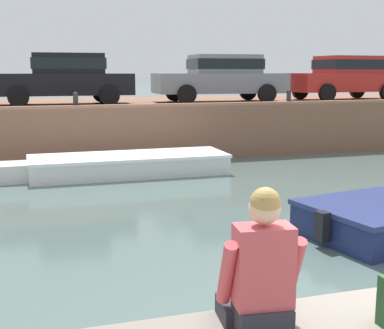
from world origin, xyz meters
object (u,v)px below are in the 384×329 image
(car_centre_grey, at_px, (221,76))
(mooring_bollard_east, at_px, (289,96))
(boat_moored_central_white, at_px, (120,165))
(mooring_bollard_mid, at_px, (76,99))
(bottle_drink, at_px, (267,323))
(car_left_inner_black, at_px, (65,77))
(car_right_inner_red, at_px, (345,76))
(person_seated_left, at_px, (261,277))

(car_centre_grey, bearing_deg, mooring_bollard_east, -42.34)
(boat_moored_central_white, relative_size, mooring_bollard_mid, 13.33)
(bottle_drink, bearing_deg, car_left_inner_black, 90.83)
(car_right_inner_red, height_order, bottle_drink, car_right_inner_red)
(mooring_bollard_mid, bearing_deg, bottle_drink, -89.84)
(car_left_inner_black, height_order, mooring_bollard_mid, car_left_inner_black)
(car_right_inner_red, xyz_separation_m, mooring_bollard_east, (-3.02, -1.55, -0.61))
(car_left_inner_black, relative_size, person_seated_left, 4.31)
(car_right_inner_red, height_order, person_seated_left, car_right_inner_red)
(mooring_bollard_east, distance_m, bottle_drink, 14.03)
(person_seated_left, bearing_deg, mooring_bollard_mid, 90.09)
(boat_moored_central_white, bearing_deg, bottle_drink, -94.51)
(mooring_bollard_east, height_order, bottle_drink, mooring_bollard_east)
(car_centre_grey, height_order, mooring_bollard_east, car_centre_grey)
(car_left_inner_black, bearing_deg, mooring_bollard_mid, -83.81)
(car_centre_grey, bearing_deg, car_right_inner_red, 0.07)
(boat_moored_central_white, height_order, person_seated_left, person_seated_left)
(person_seated_left, bearing_deg, boat_moored_central_white, 85.37)
(car_left_inner_black, xyz_separation_m, car_right_inner_red, (9.78, 0.00, -0.00))
(car_left_inner_black, xyz_separation_m, person_seated_left, (0.19, -13.83, -1.12))
(car_left_inner_black, relative_size, mooring_bollard_mid, 9.34)
(mooring_bollard_east, bearing_deg, person_seated_left, -118.12)
(boat_moored_central_white, bearing_deg, car_centre_grey, 40.98)
(car_left_inner_black, distance_m, car_centre_grey, 5.06)
(boat_moored_central_white, relative_size, bottle_drink, 29.07)
(mooring_bollard_mid, bearing_deg, boat_moored_central_white, -66.52)
(car_right_inner_red, relative_size, person_seated_left, 4.24)
(mooring_bollard_east, relative_size, person_seated_left, 0.46)
(car_left_inner_black, relative_size, car_right_inner_red, 1.02)
(car_right_inner_red, distance_m, mooring_bollard_east, 3.45)
(boat_moored_central_white, distance_m, person_seated_left, 10.41)
(car_left_inner_black, bearing_deg, bottle_drink, -89.17)
(boat_moored_central_white, height_order, mooring_bollard_east, mooring_bollard_east)
(boat_moored_central_white, relative_size, car_left_inner_black, 1.43)
(mooring_bollard_mid, distance_m, bottle_drink, 12.40)
(boat_moored_central_white, relative_size, person_seated_left, 6.15)
(car_right_inner_red, bearing_deg, boat_moored_central_white, -158.12)
(mooring_bollard_mid, bearing_deg, car_right_inner_red, 9.15)
(mooring_bollard_east, bearing_deg, boat_moored_central_white, -161.05)
(car_centre_grey, relative_size, person_seated_left, 4.54)
(person_seated_left, bearing_deg, car_right_inner_red, 55.28)
(car_centre_grey, relative_size, mooring_bollard_east, 9.85)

